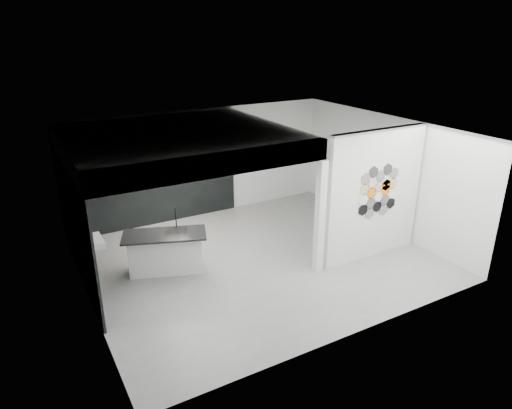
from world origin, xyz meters
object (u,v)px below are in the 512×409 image
object	(u,v)px
kitchen_island	(166,251)
glass_vase	(209,164)
wall_basin	(92,242)
kettle	(191,167)
stockpot	(112,178)
bottle_dark	(141,174)
glass_bowl	(209,165)
partition_panel	(374,195)
utensil_cup	(120,178)

from	to	relation	value
kitchen_island	glass_vase	xyz separation A→B (m)	(2.04, 2.37, 0.95)
wall_basin	kettle	distance (m)	3.59
kettle	stockpot	bearing A→B (deg)	-163.28
bottle_dark	kettle	bearing A→B (deg)	0.00
wall_basin	glass_bowl	size ratio (longest dim) A/B	4.82
kitchen_island	wall_basin	bearing A→B (deg)	-172.29
partition_panel	kettle	bearing A→B (deg)	123.72
partition_panel	wall_basin	world-z (taller)	partition_panel
stockpot	glass_bowl	distance (m)	2.47
partition_panel	glass_bowl	bearing A→B (deg)	118.23
kettle	glass_vase	world-z (taller)	kettle
glass_bowl	glass_vase	bearing A→B (deg)	0.00
bottle_dark	utensil_cup	size ratio (longest dim) A/B	1.91
kitchen_island	bottle_dark	distance (m)	2.57
kitchen_island	utensil_cup	bearing A→B (deg)	116.00
glass_bowl	bottle_dark	world-z (taller)	bottle_dark
kitchen_island	bottle_dark	size ratio (longest dim) A/B	10.14
stockpot	kettle	size ratio (longest dim) A/B	1.13
kettle	partition_panel	bearing A→B (deg)	-39.56
stockpot	kettle	world-z (taller)	stockpot
wall_basin	kettle	world-z (taller)	kettle
wall_basin	bottle_dark	distance (m)	2.68
glass_bowl	bottle_dark	bearing A→B (deg)	180.00
wall_basin	stockpot	xyz separation A→B (m)	(0.92, 2.07, 0.55)
stockpot	glass_vase	bearing A→B (deg)	0.00
partition_panel	glass_bowl	world-z (taller)	partition_panel
glass_bowl	kitchen_island	bearing A→B (deg)	-130.79
glass_vase	bottle_dark	bearing A→B (deg)	180.00
partition_panel	bottle_dark	xyz separation A→B (m)	(-3.86, 3.87, 0.01)
glass_vase	partition_panel	bearing A→B (deg)	-61.77
wall_basin	utensil_cup	distance (m)	2.40
stockpot	bottle_dark	xyz separation A→B (m)	(0.69, 0.00, 0.00)
bottle_dark	utensil_cup	xyz separation A→B (m)	(-0.49, 0.00, -0.04)
partition_panel	utensil_cup	xyz separation A→B (m)	(-4.35, 3.87, -0.03)
stockpot	bottle_dark	world-z (taller)	bottle_dark
glass_vase	bottle_dark	size ratio (longest dim) A/B	0.83
kitchen_island	partition_panel	bearing A→B (deg)	0.47
bottle_dark	stockpot	bearing A→B (deg)	180.00
glass_bowl	partition_panel	bearing A→B (deg)	-61.77
wall_basin	stockpot	world-z (taller)	stockpot
glass_vase	kettle	bearing A→B (deg)	180.00
glass_vase	bottle_dark	xyz separation A→B (m)	(-1.78, 0.00, 0.01)
stockpot	wall_basin	bearing A→B (deg)	-113.95
kettle	glass_bowl	distance (m)	0.51
bottle_dark	kitchen_island	bearing A→B (deg)	-96.30
glass_bowl	bottle_dark	size ratio (longest dim) A/B	0.71
stockpot	glass_bowl	size ratio (longest dim) A/B	1.64
wall_basin	bottle_dark	bearing A→B (deg)	52.10
kitchen_island	utensil_cup	world-z (taller)	utensil_cup
glass_bowl	glass_vase	world-z (taller)	glass_vase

